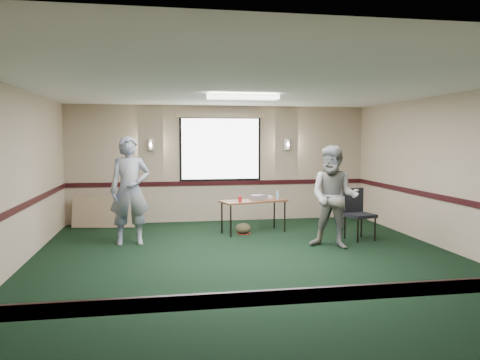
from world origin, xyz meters
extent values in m
plane|color=black|center=(0.00, 0.00, 0.00)|extent=(8.00, 8.00, 0.00)
plane|color=tan|center=(0.00, 4.00, 1.35)|extent=(7.00, 0.00, 7.00)
plane|color=tan|center=(0.00, -4.00, 1.35)|extent=(7.00, 0.00, 7.00)
plane|color=tan|center=(-3.50, 0.00, 1.35)|extent=(0.00, 8.00, 8.00)
plane|color=tan|center=(3.50, 0.00, 1.35)|extent=(0.00, 8.00, 8.00)
plane|color=white|center=(0.00, 0.00, 2.70)|extent=(8.00, 8.00, 0.00)
cube|color=black|center=(0.00, 3.98, 0.90)|extent=(7.00, 0.03, 0.10)
cube|color=black|center=(0.00, -3.98, 0.90)|extent=(7.00, 0.03, 0.10)
cube|color=black|center=(-3.48, 0.00, 0.90)|extent=(0.03, 8.00, 0.10)
cube|color=black|center=(3.48, 0.00, 0.90)|extent=(0.03, 8.00, 0.10)
cube|color=black|center=(0.00, 3.98, 1.70)|extent=(1.90, 0.01, 1.50)
cube|color=white|center=(0.00, 3.97, 1.70)|extent=(1.80, 0.02, 1.40)
cube|color=tan|center=(0.00, 3.97, 2.47)|extent=(2.05, 0.08, 0.10)
cylinder|color=silver|center=(-1.60, 3.94, 1.80)|extent=(0.16, 0.16, 0.25)
cylinder|color=silver|center=(1.60, 3.94, 1.80)|extent=(0.16, 0.16, 0.25)
cube|color=white|center=(0.00, 1.00, 2.64)|extent=(1.20, 0.32, 0.08)
cube|color=#502716|center=(0.49, 2.48, 0.66)|extent=(1.44, 0.89, 0.04)
cylinder|color=black|center=(-0.05, 2.10, 0.32)|extent=(0.03, 0.03, 0.64)
cylinder|color=black|center=(1.14, 2.45, 0.32)|extent=(0.03, 0.03, 0.64)
cylinder|color=black|center=(-0.17, 2.51, 0.32)|extent=(0.03, 0.03, 0.64)
cylinder|color=black|center=(1.02, 2.86, 0.32)|extent=(0.03, 0.03, 0.64)
cube|color=gray|center=(0.61, 2.55, 0.72)|extent=(0.37, 0.35, 0.10)
cube|color=silver|center=(0.81, 2.76, 0.70)|extent=(0.25, 0.21, 0.06)
cylinder|color=red|center=(0.18, 2.31, 0.73)|extent=(0.07, 0.07, 0.11)
cylinder|color=#87B9DE|center=(1.00, 2.49, 0.77)|extent=(0.05, 0.05, 0.18)
ellipsoid|color=#484029|center=(0.25, 2.38, 0.11)|extent=(0.37, 0.32, 0.22)
torus|color=red|center=(0.27, 2.39, 0.01)|extent=(0.33, 0.33, 0.01)
cube|color=tan|center=(-2.63, 3.60, 0.35)|extent=(1.37, 0.41, 0.70)
cube|color=black|center=(2.36, 1.45, 0.47)|extent=(0.57, 0.57, 0.06)
cube|color=black|center=(2.30, 1.68, 0.74)|extent=(0.47, 0.17, 0.47)
cylinder|color=black|center=(2.21, 1.21, 0.22)|extent=(0.03, 0.03, 0.44)
cylinder|color=black|center=(2.60, 1.31, 0.22)|extent=(0.03, 0.03, 0.44)
cylinder|color=black|center=(2.12, 1.60, 0.22)|extent=(0.03, 0.03, 0.44)
cylinder|color=black|center=(2.50, 1.70, 0.22)|extent=(0.03, 0.03, 0.44)
imported|color=#445297|center=(-1.95, 1.84, 0.99)|extent=(0.76, 0.53, 1.98)
imported|color=#6C85A8|center=(1.62, 0.92, 0.91)|extent=(1.11, 1.05, 1.81)
camera|label=1|loc=(-1.41, -6.86, 1.92)|focal=35.00mm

